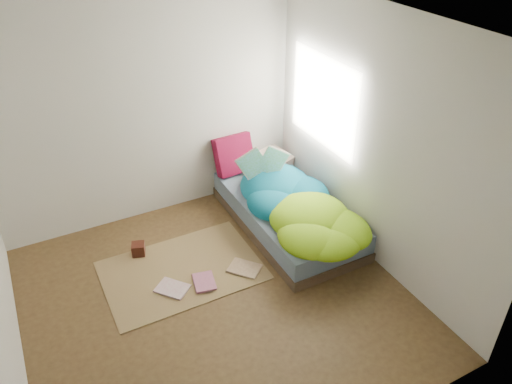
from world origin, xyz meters
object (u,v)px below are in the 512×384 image
(pillow_magenta, at_px, (234,155))
(wooden_box, at_px, (138,249))
(floor_book_b, at_px, (194,284))
(floor_book_a, at_px, (166,296))
(bed, at_px, (287,214))
(open_book, at_px, (263,155))

(pillow_magenta, relative_size, wooden_box, 3.52)
(pillow_magenta, bearing_deg, floor_book_b, -133.41)
(pillow_magenta, distance_m, floor_book_a, 2.04)
(pillow_magenta, height_order, floor_book_a, pillow_magenta)
(bed, height_order, open_book, open_book)
(floor_book_a, relative_size, floor_book_b, 1.10)
(open_book, distance_m, wooden_box, 1.71)
(wooden_box, relative_size, floor_book_b, 0.48)
(floor_book_b, bearing_deg, wooden_box, 127.09)
(bed, height_order, pillow_magenta, pillow_magenta)
(bed, xyz_separation_m, floor_book_a, (-1.64, -0.47, -0.14))
(open_book, relative_size, floor_book_a, 1.60)
(wooden_box, distance_m, floor_book_a, 0.77)
(open_book, xyz_separation_m, floor_book_b, (-1.19, -0.75, -0.81))
(open_book, bearing_deg, bed, -51.36)
(wooden_box, distance_m, floor_book_b, 0.81)
(bed, relative_size, open_book, 4.03)
(floor_book_a, xyz_separation_m, floor_book_b, (0.30, 0.03, 0.00))
(open_book, height_order, floor_book_b, open_book)
(pillow_magenta, xyz_separation_m, floor_book_b, (-1.10, -1.34, -0.55))
(pillow_magenta, bearing_deg, floor_book_a, -139.63)
(bed, bearing_deg, floor_book_a, -164.06)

